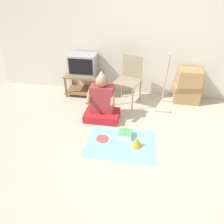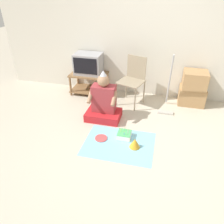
{
  "view_description": "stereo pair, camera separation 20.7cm",
  "coord_description": "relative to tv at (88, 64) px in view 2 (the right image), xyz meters",
  "views": [
    {
      "loc": [
        0.02,
        -2.36,
        2.12
      ],
      "look_at": [
        -0.47,
        0.48,
        0.35
      ],
      "focal_mm": 35.0,
      "sensor_mm": 36.0,
      "label": 1
    },
    {
      "loc": [
        0.22,
        -2.32,
        2.12
      ],
      "look_at": [
        -0.47,
        0.48,
        0.35
      ],
      "focal_mm": 35.0,
      "sensor_mm": 36.0,
      "label": 2
    }
  ],
  "objects": [
    {
      "name": "ground_plane",
      "position": [
        1.26,
        -1.72,
        -0.65
      ],
      "size": [
        16.0,
        16.0,
        0.0
      ],
      "primitive_type": "plane",
      "color": "#BCB29E"
    },
    {
      "name": "wall_back",
      "position": [
        1.26,
        0.25,
        0.63
      ],
      "size": [
        6.4,
        0.06,
        2.55
      ],
      "color": "beige",
      "rests_on": "ground_plane"
    },
    {
      "name": "tv_stand",
      "position": [
        0.0,
        -0.01,
        -0.38
      ],
      "size": [
        0.75,
        0.48,
        0.44
      ],
      "color": "olive",
      "rests_on": "ground_plane"
    },
    {
      "name": "tv",
      "position": [
        0.0,
        0.0,
        0.0
      ],
      "size": [
        0.54,
        0.4,
        0.41
      ],
      "color": "#99999E",
      "rests_on": "tv_stand"
    },
    {
      "name": "folding_chair",
      "position": [
        0.96,
        -0.21,
        -0.11
      ],
      "size": [
        0.55,
        0.55,
        0.91
      ],
      "color": "gray",
      "rests_on": "ground_plane"
    },
    {
      "name": "cardboard_box_stack",
      "position": [
        2.09,
        0.0,
        -0.31
      ],
      "size": [
        0.49,
        0.39,
        0.67
      ],
      "color": "#A87F51",
      "rests_on": "ground_plane"
    },
    {
      "name": "dust_mop",
      "position": [
        1.62,
        -0.39,
        -0.34
      ],
      "size": [
        0.28,
        0.45,
        1.09
      ],
      "color": "#B2ADA3",
      "rests_on": "ground_plane"
    },
    {
      "name": "person_seated",
      "position": [
        0.57,
        -0.9,
        -0.35
      ],
      "size": [
        0.59,
        0.42,
        0.88
      ],
      "color": "red",
      "rests_on": "ground_plane"
    },
    {
      "name": "party_cloth",
      "position": [
        0.98,
        -1.55,
        -0.64
      ],
      "size": [
        1.04,
        0.78,
        0.01
      ],
      "color": "#7FC6E0",
      "rests_on": "ground_plane"
    },
    {
      "name": "birthday_cake",
      "position": [
        1.03,
        -1.38,
        -0.59
      ],
      "size": [
        0.21,
        0.21,
        0.15
      ],
      "color": "white",
      "rests_on": "party_cloth"
    },
    {
      "name": "party_hat_blue",
      "position": [
        1.22,
        -1.57,
        -0.57
      ],
      "size": [
        0.16,
        0.16,
        0.15
      ],
      "color": "gold",
      "rests_on": "party_cloth"
    },
    {
      "name": "paper_plate",
      "position": [
        0.68,
        -1.49,
        -0.63
      ],
      "size": [
        0.19,
        0.19,
        0.01
      ],
      "color": "#D84C4C",
      "rests_on": "party_cloth"
    }
  ]
}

